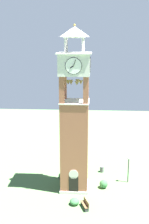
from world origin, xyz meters
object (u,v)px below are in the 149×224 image
object	(u,v)px
clock_tower	(74,125)
trash_bin	(102,169)
lamp_post	(129,164)
park_bench	(85,204)

from	to	relation	value
clock_tower	trash_bin	bearing A→B (deg)	52.11
lamp_post	trash_bin	distance (m)	4.66
lamp_post	clock_tower	bearing A→B (deg)	-165.05
clock_tower	park_bench	bearing A→B (deg)	-71.66
park_bench	clock_tower	bearing A→B (deg)	108.34
park_bench	lamp_post	distance (m)	8.31
park_bench	trash_bin	bearing A→B (deg)	76.98
park_bench	lamp_post	world-z (taller)	lamp_post
lamp_post	trash_bin	bearing A→B (deg)	140.13
trash_bin	clock_tower	bearing A→B (deg)	-127.89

